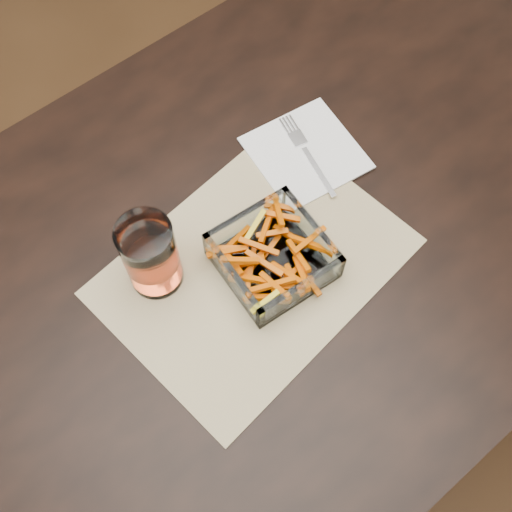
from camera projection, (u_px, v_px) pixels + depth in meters
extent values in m
plane|color=#331E0F|center=(261.00, 368.00, 1.70)|extent=(4.50, 4.50, 0.00)
cube|color=black|center=(264.00, 243.00, 1.04)|extent=(1.60, 0.90, 0.03)
cylinder|color=black|center=(383.00, 57.00, 1.70)|extent=(0.06, 0.06, 0.72)
cube|color=tan|center=(254.00, 267.00, 1.00)|extent=(0.48, 0.38, 0.00)
cube|color=white|center=(273.00, 263.00, 1.00)|extent=(0.17, 0.17, 0.01)
cube|color=white|center=(247.00, 221.00, 1.00)|extent=(0.15, 0.02, 0.06)
cube|color=white|center=(301.00, 292.00, 0.95)|extent=(0.15, 0.02, 0.06)
cube|color=white|center=(233.00, 280.00, 0.96)|extent=(0.02, 0.15, 0.06)
cube|color=white|center=(311.00, 232.00, 0.99)|extent=(0.02, 0.15, 0.06)
cylinder|color=white|center=(151.00, 255.00, 0.93)|extent=(0.08, 0.08, 0.14)
cylinder|color=#C23E1B|center=(152.00, 260.00, 0.94)|extent=(0.07, 0.07, 0.09)
cube|color=white|center=(306.00, 153.00, 1.09)|extent=(0.19, 0.19, 0.00)
cube|color=silver|center=(319.00, 172.00, 1.07)|extent=(0.03, 0.11, 0.00)
cube|color=silver|center=(298.00, 138.00, 1.10)|extent=(0.03, 0.04, 0.00)
cube|color=silver|center=(284.00, 126.00, 1.11)|extent=(0.01, 0.03, 0.00)
cube|color=silver|center=(287.00, 125.00, 1.11)|extent=(0.01, 0.03, 0.00)
cube|color=silver|center=(291.00, 124.00, 1.11)|extent=(0.01, 0.03, 0.00)
cube|color=silver|center=(294.00, 122.00, 1.11)|extent=(0.01, 0.03, 0.00)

